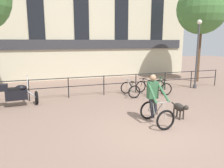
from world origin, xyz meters
name	(u,v)px	position (x,y,z in m)	size (l,w,h in m)	color
ground_plane	(152,132)	(0.00, 0.00, 0.00)	(60.00, 60.00, 0.00)	#8E7060
canal_railing	(104,82)	(0.00, 5.20, 0.71)	(15.05, 0.05, 1.05)	black
building_facade	(80,11)	(0.00, 10.99, 5.05)	(18.00, 0.72, 10.14)	beige
cyclist_with_bike	(155,102)	(0.47, 0.70, 0.76)	(0.70, 1.18, 1.70)	black
dog	(180,108)	(1.57, 0.76, 0.42)	(0.31, 0.89, 0.60)	#332D28
parked_motorcycle	(16,94)	(-4.25, 4.42, 0.56)	(1.81, 0.76, 1.35)	black
parked_bicycle_near_lamp	(130,89)	(1.24, 4.54, 0.36)	(0.66, 1.11, 0.86)	black
parked_bicycle_mid_left	(147,88)	(2.21, 4.54, 0.36)	(0.83, 1.20, 0.86)	black
parked_bicycle_mid_right	(162,87)	(3.17, 4.54, 0.36)	(0.83, 1.20, 0.86)	black
street_lamp	(197,50)	(5.79, 5.03, 2.29)	(0.28, 0.28, 4.07)	#424247
tree_canalside_right	(202,9)	(7.48, 6.88, 4.96)	(3.35, 3.35, 6.66)	brown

